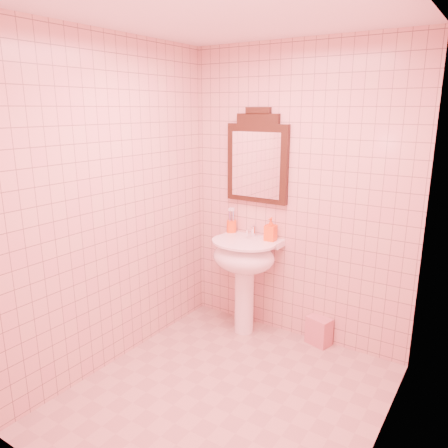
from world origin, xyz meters
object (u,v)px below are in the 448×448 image
Objects in this scene: toothbrush_cup at (231,226)px; soap_dispenser at (271,229)px; towel at (319,331)px; mirror at (257,159)px; pedestal_sink at (244,263)px.

toothbrush_cup is 0.43m from soap_dispenser.
toothbrush_cup is 1.20m from towel.
soap_dispenser is (0.18, -0.07, -0.58)m from mirror.
toothbrush_cup reaches higher than towel.
mirror is 3.95× the size of toothbrush_cup.
mirror is 1.57m from towel.
mirror is at bearing 155.86° from soap_dispenser.
mirror is 3.97× the size of soap_dispenser.
toothbrush_cup is 0.84× the size of towel.
towel is at bearing -0.14° from toothbrush_cup.
mirror is at bearing 177.16° from towel.
towel is (0.89, -0.00, -0.80)m from toothbrush_cup.
soap_dispenser is at bearing -175.73° from towel.
pedestal_sink is 4.23× the size of toothbrush_cup.
mirror is 0.61m from soap_dispenser.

